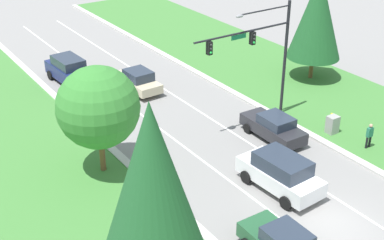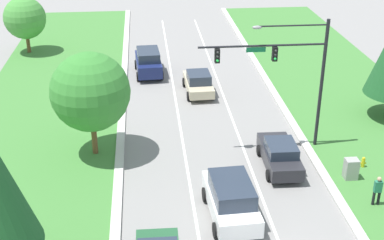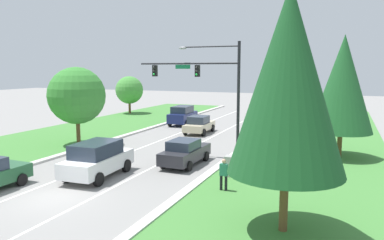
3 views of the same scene
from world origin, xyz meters
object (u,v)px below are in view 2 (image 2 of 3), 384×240
pedestrian (378,190)px  navy_suv (148,62)px  champagne_sedan (198,83)px  oak_far_left_tree (25,18)px  white_suv (231,198)px  utility_cabinet (351,169)px  charcoal_sedan (280,154)px  oak_near_left_tree (90,92)px  traffic_signal_mast (288,66)px  fire_hydrant (363,163)px

pedestrian → navy_suv: bearing=-57.1°
champagne_sedan → oak_far_left_tree: size_ratio=0.89×
white_suv → utility_cabinet: bearing=18.6°
charcoal_sedan → oak_far_left_tree: (-17.81, 22.23, 2.42)m
oak_near_left_tree → traffic_signal_mast: bearing=-1.0°
fire_hydrant → white_suv: bearing=-154.6°
navy_suv → oak_near_left_tree: oak_near_left_tree is taller
charcoal_sedan → champagne_sedan: (-3.42, 11.32, 0.02)m
pedestrian → oak_near_left_tree: 16.20m
navy_suv → charcoal_sedan: navy_suv is taller
utility_cabinet → pedestrian: (0.37, -2.57, 0.32)m
utility_cabinet → oak_near_left_tree: (-14.03, 4.19, 3.37)m
white_suv → oak_near_left_tree: bearing=132.1°
white_suv → oak_near_left_tree: 10.30m
charcoal_sedan → oak_far_left_tree: oak_far_left_tree is taller
white_suv → oak_far_left_tree: bearing=115.3°
white_suv → utility_cabinet: size_ratio=3.96×
charcoal_sedan → utility_cabinet: (3.55, -1.64, -0.20)m
fire_hydrant → oak_far_left_tree: (-22.52, 22.77, 2.90)m
traffic_signal_mast → charcoal_sedan: traffic_signal_mast is taller
champagne_sedan → pedestrian: (7.33, -15.53, 0.10)m
navy_suv → oak_near_left_tree: size_ratio=0.75×
oak_far_left_tree → oak_near_left_tree: bearing=-69.6°
white_suv → champagne_sedan: bearing=86.8°
utility_cabinet → oak_near_left_tree: bearing=163.4°
white_suv → oak_near_left_tree: (-6.99, 6.98, 2.94)m
traffic_signal_mast → champagne_sedan: 10.83m
charcoal_sedan → oak_far_left_tree: 28.59m
oak_far_left_tree → champagne_sedan: bearing=-37.2°
oak_far_left_tree → traffic_signal_mast: bearing=-47.0°
charcoal_sedan → fire_hydrant: size_ratio=6.52×
oak_far_left_tree → utility_cabinet: bearing=-48.2°
fire_hydrant → charcoal_sedan: bearing=173.5°
utility_cabinet → oak_far_left_tree: 32.14m
utility_cabinet → traffic_signal_mast: bearing=125.1°
champagne_sedan → utility_cabinet: 14.72m
navy_suv → pedestrian: navy_suv is taller
traffic_signal_mast → champagne_sedan: traffic_signal_mast is taller
traffic_signal_mast → fire_hydrant: size_ratio=11.27×
fire_hydrant → oak_far_left_tree: 32.15m
charcoal_sedan → pedestrian: (3.91, -4.21, 0.12)m
navy_suv → oak_far_left_tree: oak_far_left_tree is taller
pedestrian → fire_hydrant: (0.80, 3.67, -0.59)m
white_suv → pedestrian: size_ratio=2.90×
white_suv → charcoal_sedan: (3.50, 4.42, -0.23)m
charcoal_sedan → utility_cabinet: bearing=-23.5°
navy_suv → utility_cabinet: navy_suv is taller
traffic_signal_mast → white_suv: size_ratio=1.61×
traffic_signal_mast → white_suv: traffic_signal_mast is taller
fire_hydrant → oak_near_left_tree: size_ratio=0.11×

